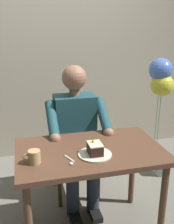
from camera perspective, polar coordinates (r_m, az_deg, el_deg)
name	(u,v)px	position (r m, az deg, el deg)	size (l,w,h in m)	color
cafe_rear_panel	(56,32)	(3.25, -6.71, 16.74)	(6.40, 0.12, 3.00)	#BEB098
dining_table	(90,161)	(1.96, 0.66, -10.59)	(1.05, 0.65, 0.73)	brown
chair	(73,142)	(2.57, -3.00, -6.55)	(0.42, 0.42, 0.91)	#4C3C18
seated_person	(77,134)	(2.35, -2.22, -4.76)	(0.53, 0.58, 1.26)	#204A53
dessert_plate	(95,154)	(1.84, 1.72, -9.12)	(0.23, 0.23, 0.01)	silver
cake_slice	(95,149)	(1.82, 1.73, -7.88)	(0.09, 0.12, 0.10)	#351D1B
coffee_cup	(34,157)	(1.75, -11.35, -9.41)	(0.11, 0.08, 0.09)	tan
dessert_spoon	(70,161)	(1.76, -3.60, -10.52)	(0.05, 0.14, 0.01)	silver
balloon_display	(161,88)	(2.77, 15.73, 4.95)	(0.25, 0.26, 1.27)	#B2C1C6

